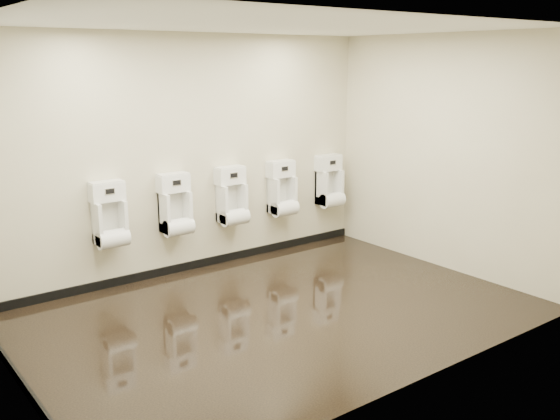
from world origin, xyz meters
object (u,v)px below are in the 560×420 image
(urinal_1, at_px, (176,209))
(urinal_3, at_px, (282,192))
(urinal_2, at_px, (232,200))
(urinal_0, at_px, (110,220))
(urinal_4, at_px, (330,185))

(urinal_1, xyz_separation_m, urinal_3, (1.55, 0.00, 0.00))
(urinal_1, bearing_deg, urinal_2, 0.00)
(urinal_3, bearing_deg, urinal_0, 180.00)
(urinal_2, distance_m, urinal_3, 0.78)
(urinal_0, relative_size, urinal_4, 1.00)
(urinal_0, bearing_deg, urinal_2, 0.00)
(urinal_1, distance_m, urinal_4, 2.37)
(urinal_1, distance_m, urinal_2, 0.77)
(urinal_1, height_order, urinal_2, same)
(urinal_2, xyz_separation_m, urinal_4, (1.60, 0.00, 0.00))
(urinal_2, bearing_deg, urinal_4, 0.00)
(urinal_0, xyz_separation_m, urinal_1, (0.79, 0.00, 0.00))
(urinal_0, height_order, urinal_4, same)
(urinal_1, height_order, urinal_4, same)
(urinal_2, bearing_deg, urinal_0, 180.00)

